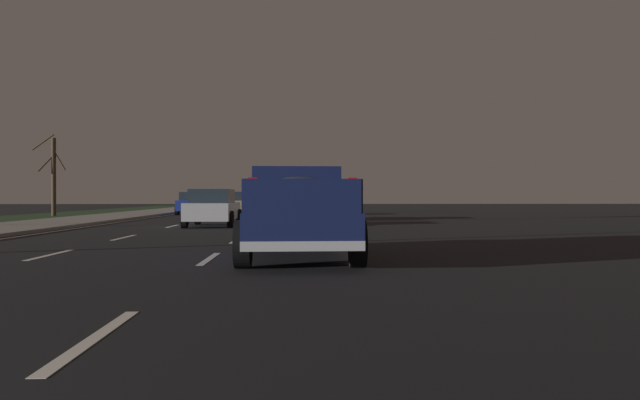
{
  "coord_description": "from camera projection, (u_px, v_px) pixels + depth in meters",
  "views": [
    {
      "loc": [
        -1.05,
        -3.55,
        1.25
      ],
      "look_at": [
        11.54,
        -3.98,
        1.17
      ],
      "focal_mm": 34.11,
      "sensor_mm": 36.0,
      "label": 1
    }
  ],
  "objects": [
    {
      "name": "sedan_blue",
      "position": [
        194.0,
        203.0,
        41.76
      ],
      "size": [
        4.41,
        2.04,
        1.54
      ],
      "color": "navy",
      "rests_on": "ground"
    },
    {
      "name": "lane_markings",
      "position": [
        170.0,
        221.0,
        31.18
      ],
      "size": [
        108.0,
        7.04,
        0.01
      ],
      "color": "silver",
      "rests_on": "ground"
    },
    {
      "name": "ground",
      "position": [
        222.0,
        223.0,
        27.92
      ],
      "size": [
        144.0,
        144.0,
        0.0
      ],
      "primitive_type": "plane",
      "color": "black"
    },
    {
      "name": "sedan_tan",
      "position": [
        249.0,
        203.0,
        39.55
      ],
      "size": [
        4.45,
        2.1,
        1.54
      ],
      "color": "#9E845B",
      "rests_on": "ground"
    },
    {
      "name": "sidewalk_shoulder",
      "position": [
        58.0,
        222.0,
        27.67
      ],
      "size": [
        108.0,
        4.0,
        0.12
      ],
      "primitive_type": "cube",
      "color": "gray",
      "rests_on": "ground"
    },
    {
      "name": "bare_tree_far",
      "position": [
        53.0,
        175.0,
        38.38
      ],
      "size": [
        0.62,
        2.19,
        5.21
      ],
      "color": "#423323",
      "rests_on": "ground"
    },
    {
      "name": "sedan_white",
      "position": [
        300.0,
        205.0,
        31.98
      ],
      "size": [
        4.43,
        2.08,
        1.54
      ],
      "color": "silver",
      "rests_on": "ground"
    },
    {
      "name": "sedan_silver",
      "position": [
        213.0,
        207.0,
        25.28
      ],
      "size": [
        4.41,
        2.04,
        1.54
      ],
      "color": "#B2B5BA",
      "rests_on": "ground"
    },
    {
      "name": "pickup_truck",
      "position": [
        297.0,
        209.0,
        12.43
      ],
      "size": [
        5.49,
        2.42,
        1.87
      ],
      "color": "#141E4C",
      "rests_on": "ground"
    }
  ]
}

